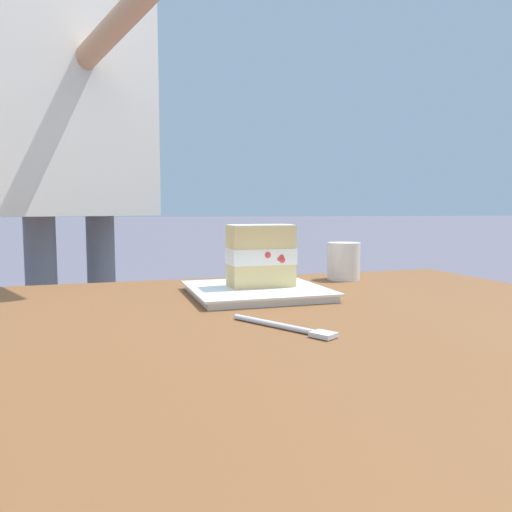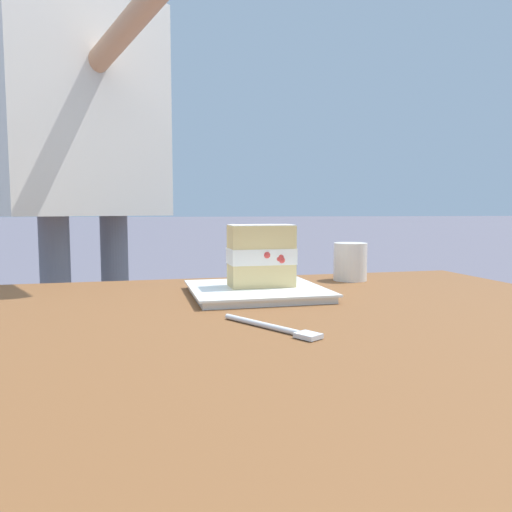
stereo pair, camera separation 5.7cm
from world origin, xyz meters
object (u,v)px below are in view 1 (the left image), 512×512
(dessert_fork, at_px, (288,327))
(coffee_cup, at_px, (344,261))
(diner_person, at_px, (68,112))
(cake_slice, at_px, (261,256))
(patio_table, at_px, (301,389))
(dessert_plate, at_px, (256,291))

(dessert_fork, distance_m, coffee_cup, 0.51)
(diner_person, bearing_deg, cake_slice, -55.53)
(dessert_fork, height_order, coffee_cup, coffee_cup)
(patio_table, height_order, diner_person, diner_person)
(cake_slice, xyz_separation_m, coffee_cup, (0.25, 0.14, -0.03))
(cake_slice, bearing_deg, diner_person, 124.47)
(cake_slice, xyz_separation_m, diner_person, (-0.36, 0.53, 0.34))
(cake_slice, bearing_deg, patio_table, -94.17)
(dessert_fork, bearing_deg, dessert_plate, 81.45)
(cake_slice, bearing_deg, dessert_fork, -100.69)
(dessert_plate, xyz_separation_m, coffee_cup, (0.26, 0.14, 0.04))
(patio_table, xyz_separation_m, cake_slice, (0.02, 0.24, 0.17))
(patio_table, relative_size, dessert_fork, 7.58)
(diner_person, bearing_deg, coffee_cup, -32.82)
(patio_table, distance_m, cake_slice, 0.30)
(coffee_cup, relative_size, diner_person, 0.05)
(patio_table, relative_size, coffee_cup, 13.63)
(dessert_plate, relative_size, cake_slice, 2.00)
(cake_slice, relative_size, diner_person, 0.07)
(patio_table, distance_m, coffee_cup, 0.48)
(dessert_fork, bearing_deg, diner_person, 111.07)
(patio_table, xyz_separation_m, coffee_cup, (0.26, 0.38, 0.14))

